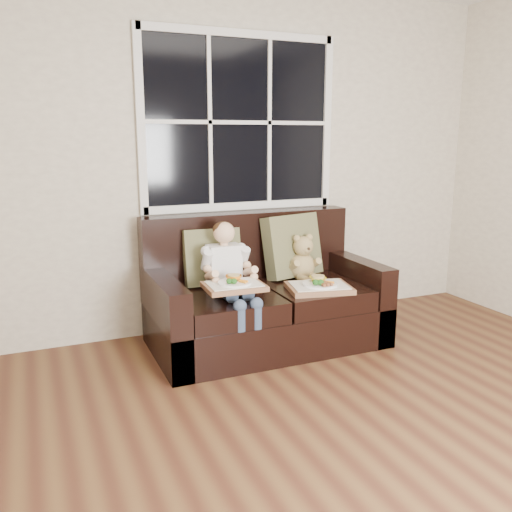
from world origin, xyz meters
name	(u,v)px	position (x,y,z in m)	size (l,w,h in m)	color
ground	(446,498)	(0.00, 0.00, 0.00)	(5.00, 5.00, 0.00)	brown
room_walls	(478,123)	(0.00, 0.00, 1.59)	(4.52, 5.02, 2.71)	beige
window_back	(240,122)	(0.01, 2.48, 1.65)	(1.62, 0.04, 1.37)	black
loveseat	(263,302)	(0.01, 2.02, 0.31)	(1.70, 0.92, 0.96)	black
pillow_left	(212,257)	(-0.33, 2.17, 0.66)	(0.44, 0.22, 0.43)	olive
pillow_right	(292,246)	(0.33, 2.17, 0.69)	(0.53, 0.33, 0.50)	olive
child	(229,270)	(-0.30, 1.90, 0.62)	(0.34, 0.58, 0.77)	white
teddy_bear	(303,260)	(0.37, 2.06, 0.60)	(0.21, 0.27, 0.37)	tan
tray_left	(234,285)	(-0.35, 1.68, 0.57)	(0.41, 0.32, 0.09)	#916041
tray_right	(319,286)	(0.32, 1.71, 0.48)	(0.51, 0.43, 0.10)	#916041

